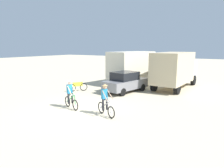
% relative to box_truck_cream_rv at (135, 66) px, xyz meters
% --- Properties ---
extents(ground_plane, '(120.00, 120.00, 0.00)m').
position_rel_box_truck_cream_rv_xyz_m(ground_plane, '(1.22, -10.10, -1.87)').
color(ground_plane, beige).
extents(box_truck_cream_rv, '(3.46, 7.05, 3.35)m').
position_rel_box_truck_cream_rv_xyz_m(box_truck_cream_rv, '(0.00, 0.00, 0.00)').
color(box_truck_cream_rv, beige).
rests_on(box_truck_cream_rv, ground).
extents(box_truck_tan_camper, '(2.68, 6.85, 3.35)m').
position_rel_box_truck_cream_rv_xyz_m(box_truck_tan_camper, '(4.33, -0.29, 0.00)').
color(box_truck_tan_camper, '#CCB78E').
rests_on(box_truck_tan_camper, ground).
extents(sedan_parked, '(2.56, 4.47, 1.76)m').
position_rel_box_truck_cream_rv_xyz_m(sedan_parked, '(1.27, -4.20, -0.99)').
color(sedan_parked, slate).
rests_on(sedan_parked, ground).
extents(cyclist_orange_shirt, '(1.66, 0.70, 1.82)m').
position_rel_box_truck_cream_rv_xyz_m(cyclist_orange_shirt, '(0.64, -10.17, -1.03)').
color(cyclist_orange_shirt, black).
rests_on(cyclist_orange_shirt, ground).
extents(cyclist_cowboy_hat, '(1.62, 0.79, 1.82)m').
position_rel_box_truck_cream_rv_xyz_m(cyclist_cowboy_hat, '(3.27, -10.08, -1.03)').
color(cyclist_cowboy_hat, black).
rests_on(cyclist_cowboy_hat, ground).
extents(bicycle_spare, '(1.01, 1.47, 0.97)m').
position_rel_box_truck_cream_rv_xyz_m(bicycle_spare, '(-2.39, -6.22, -1.48)').
color(bicycle_spare, black).
rests_on(bicycle_spare, ground).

